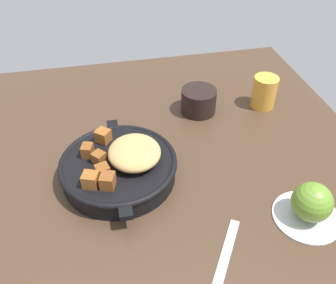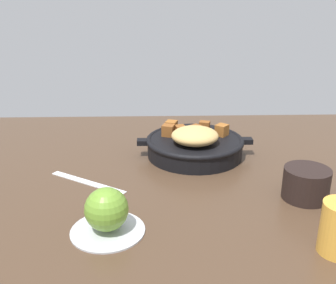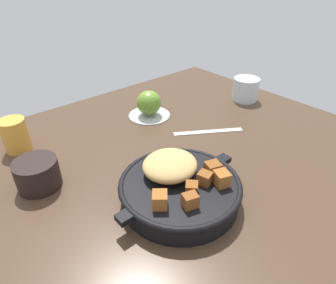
{
  "view_description": "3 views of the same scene",
  "coord_description": "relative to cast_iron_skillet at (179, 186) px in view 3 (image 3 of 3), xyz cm",
  "views": [
    {
      "loc": [
        47.36,
        -12.19,
        53.19
      ],
      "look_at": [
        -6.36,
        -0.8,
        6.79
      ],
      "focal_mm": 38.33,
      "sensor_mm": 36.0,
      "label": 1
    },
    {
      "loc": [
        3.82,
        77.55,
        36.86
      ],
      "look_at": [
        1.24,
        -3.94,
        6.33
      ],
      "focal_mm": 41.97,
      "sensor_mm": 36.0,
      "label": 2
    },
    {
      "loc": [
        -35.19,
        -42.07,
        40.69
      ],
      "look_at": [
        -1.21,
        -2.67,
        7.61
      ],
      "focal_mm": 31.3,
      "sensor_mm": 36.0,
      "label": 3
    }
  ],
  "objects": [
    {
      "name": "ground_plane",
      "position": [
        5.42,
        10.83,
        -4.37
      ],
      "size": [
        111.0,
        90.09,
        2.4
      ],
      "primitive_type": "cube",
      "color": "#473323"
    },
    {
      "name": "cast_iron_skillet",
      "position": [
        0.0,
        0.0,
        0.0
      ],
      "size": [
        27.96,
        23.64,
        8.34
      ],
      "color": "black",
      "rests_on": "ground_plane"
    },
    {
      "name": "saucer_plate",
      "position": [
        17.48,
        32.17,
        -2.87
      ],
      "size": [
        12.44,
        12.44,
        0.6
      ],
      "primitive_type": "cylinder",
      "color": "#B7BABF",
      "rests_on": "ground_plane"
    },
    {
      "name": "red_apple",
      "position": [
        17.48,
        32.17,
        1.05
      ],
      "size": [
        7.24,
        7.24,
        7.24
      ],
      "primitive_type": "sphere",
      "color": "olive",
      "rests_on": "saucer_plate"
    },
    {
      "name": "butter_knife",
      "position": [
        23.73,
        13.91,
        -2.99
      ],
      "size": [
        17.01,
        11.64,
        0.36
      ],
      "primitive_type": "cube",
      "rotation": [
        0.0,
        0.0,
        -0.57
      ],
      "color": "silver",
      "rests_on": "ground_plane"
    },
    {
      "name": "coffee_mug_dark",
      "position": [
        -19.32,
        21.78,
        -0.09
      ],
      "size": [
        8.81,
        8.81,
        6.17
      ],
      "primitive_type": "cylinder",
      "color": "black",
      "rests_on": "ground_plane"
    },
    {
      "name": "juice_glass_amber",
      "position": [
        -18.25,
        38.75,
        0.96
      ],
      "size": [
        6.14,
        6.14,
        8.26
      ],
      "primitive_type": "cylinder",
      "color": "gold",
      "rests_on": "ground_plane"
    },
    {
      "name": "water_glass_short",
      "position": [
        48.85,
        20.72,
        0.52
      ],
      "size": [
        8.35,
        8.35,
        7.38
      ],
      "primitive_type": "cylinder",
      "color": "silver",
      "rests_on": "ground_plane"
    }
  ]
}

